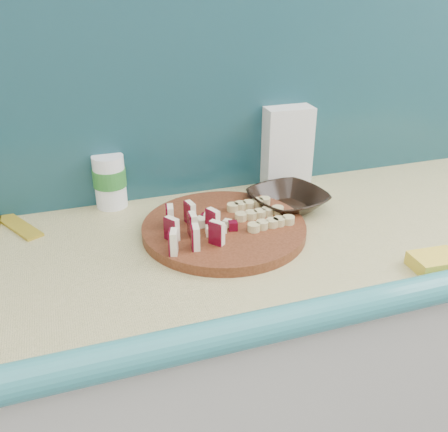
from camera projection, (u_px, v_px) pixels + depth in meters
kitchen_counter at (203, 398)px, 1.28m from camera, size 2.20×0.63×0.91m
backsplash at (164, 99)px, 1.21m from camera, size 2.20×0.02×0.50m
cutting_board at (224, 229)px, 1.12m from camera, size 0.40×0.40×0.02m
apple_wedges at (190, 227)px, 1.05m from camera, size 0.12×0.15×0.05m
apple_chunks at (214, 222)px, 1.10m from camera, size 0.05×0.06×0.02m
banana_slices at (259, 213)px, 1.15m from camera, size 0.13×0.15×0.02m
brown_bowl at (288, 201)px, 1.23m from camera, size 0.22×0.22×0.04m
flour_bag at (285, 146)px, 1.34m from camera, size 0.13×0.10×0.22m
canister at (110, 180)px, 1.22m from camera, size 0.08×0.08×0.13m
sponge at (435, 262)px, 0.99m from camera, size 0.10×0.07×0.03m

